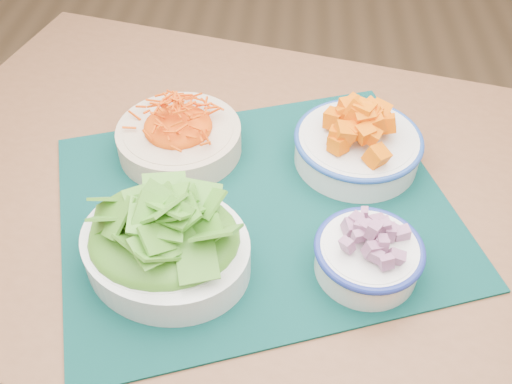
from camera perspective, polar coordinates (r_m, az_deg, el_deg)
ground at (r=1.68m, az=5.34°, el=-10.46°), size 4.00×4.00×0.00m
table at (r=0.96m, az=0.65°, el=-3.76°), size 1.37×1.07×0.75m
placemat at (r=0.86m, az=-0.00°, el=-1.50°), size 0.69×0.63×0.00m
carrot_bowl at (r=0.94m, az=-7.74°, el=5.96°), size 0.20×0.20×0.08m
squash_bowl at (r=0.92m, az=10.22°, el=5.30°), size 0.23×0.23×0.10m
lettuce_bowl at (r=0.76m, az=-9.15°, el=-4.63°), size 0.29×0.27×0.11m
onion_bowl at (r=0.77m, az=11.19°, el=-5.96°), size 0.15×0.15×0.07m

